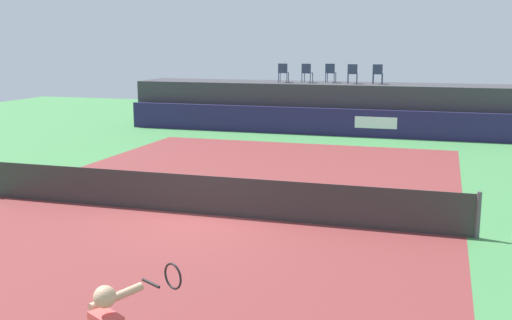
% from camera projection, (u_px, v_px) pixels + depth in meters
% --- Properties ---
extents(ground_plane, '(48.00, 48.00, 0.00)m').
position_uv_depth(ground_plane, '(242.00, 187.00, 17.56)').
color(ground_plane, '#3D7A42').
extents(court_inner, '(12.00, 22.00, 0.00)m').
position_uv_depth(court_inner, '(203.00, 214.00, 14.74)').
color(court_inner, maroon).
rests_on(court_inner, ground).
extents(sponsor_wall, '(18.00, 0.22, 1.20)m').
position_uv_depth(sponsor_wall, '(317.00, 121.00, 27.30)').
color(sponsor_wall, '#231E4C').
rests_on(sponsor_wall, ground).
extents(spectator_platform, '(18.00, 2.80, 2.20)m').
position_uv_depth(spectator_platform, '(324.00, 106.00, 28.90)').
color(spectator_platform, '#38383D').
rests_on(spectator_platform, ground).
extents(spectator_chair_far_left, '(0.47, 0.47, 0.89)m').
position_uv_depth(spectator_chair_far_left, '(283.00, 72.00, 28.87)').
color(spectator_chair_far_left, '#2D3D56').
rests_on(spectator_chair_far_left, spectator_platform).
extents(spectator_chair_left, '(0.47, 0.47, 0.89)m').
position_uv_depth(spectator_chair_left, '(307.00, 72.00, 28.63)').
color(spectator_chair_left, '#2D3D56').
rests_on(spectator_chair_left, spectator_platform).
extents(spectator_chair_center, '(0.45, 0.45, 0.89)m').
position_uv_depth(spectator_chair_center, '(330.00, 72.00, 28.69)').
color(spectator_chair_center, '#2D3D56').
rests_on(spectator_chair_center, spectator_platform).
extents(spectator_chair_right, '(0.48, 0.48, 0.89)m').
position_uv_depth(spectator_chair_right, '(353.00, 73.00, 27.98)').
color(spectator_chair_right, '#2D3D56').
rests_on(spectator_chair_right, spectator_platform).
extents(spectator_chair_far_right, '(0.45, 0.45, 0.89)m').
position_uv_depth(spectator_chair_far_right, '(378.00, 73.00, 27.81)').
color(spectator_chair_far_right, '#2D3D56').
rests_on(spectator_chair_far_right, spectator_platform).
extents(tennis_net, '(12.40, 0.02, 0.95)m').
position_uv_depth(tennis_net, '(203.00, 195.00, 14.65)').
color(tennis_net, '#2D2D2D').
rests_on(tennis_net, ground).
extents(net_post_far, '(0.10, 0.10, 1.00)m').
position_uv_depth(net_post_far, '(478.00, 215.00, 12.86)').
color(net_post_far, '#4C4C51').
rests_on(net_post_far, ground).
extents(tennis_ball, '(0.07, 0.07, 0.07)m').
position_uv_depth(tennis_ball, '(151.00, 196.00, 16.37)').
color(tennis_ball, '#D8EA33').
rests_on(tennis_ball, court_inner).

